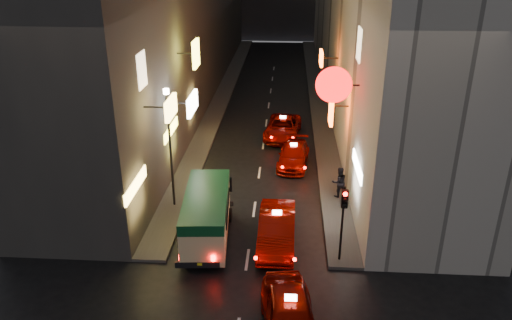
% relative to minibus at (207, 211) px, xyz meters
% --- Properties ---
extents(sidewalk_left, '(1.50, 52.00, 0.15)m').
position_rel_minibus_xyz_m(sidewalk_left, '(-2.27, 23.97, -1.41)').
color(sidewalk_left, '#44423F').
rests_on(sidewalk_left, ground).
extents(sidewalk_right, '(1.50, 52.00, 0.15)m').
position_rel_minibus_xyz_m(sidewalk_right, '(6.23, 23.97, -1.41)').
color(sidewalk_right, '#44423F').
rests_on(sidewalk_right, ground).
extents(minibus, '(2.32, 5.59, 2.35)m').
position_rel_minibus_xyz_m(minibus, '(0.00, 0.00, 0.00)').
color(minibus, beige).
rests_on(minibus, ground).
extents(taxi_near, '(3.12, 6.07, 2.02)m').
position_rel_minibus_xyz_m(taxi_near, '(3.84, -6.03, -0.56)').
color(taxi_near, '#810800').
rests_on(taxi_near, ground).
extents(taxi_second, '(2.36, 5.66, 1.96)m').
position_rel_minibus_xyz_m(taxi_second, '(3.22, -0.15, -0.59)').
color(taxi_second, '#810800').
rests_on(taxi_second, ground).
extents(taxi_third, '(2.37, 4.81, 1.64)m').
position_rel_minibus_xyz_m(taxi_third, '(4.02, 8.81, -0.74)').
color(taxi_third, '#810800').
rests_on(taxi_third, ground).
extents(taxi_far, '(2.61, 5.31, 1.80)m').
position_rel_minibus_xyz_m(taxi_far, '(3.27, 13.61, -0.67)').
color(taxi_far, '#810800').
rests_on(taxi_far, ground).
extents(pedestrian_sidewalk, '(0.81, 0.63, 1.91)m').
position_rel_minibus_xyz_m(pedestrian_sidewalk, '(6.44, 4.45, -0.38)').
color(pedestrian_sidewalk, black).
rests_on(pedestrian_sidewalk, sidewalk_right).
extents(traffic_light, '(0.26, 0.43, 3.50)m').
position_rel_minibus_xyz_m(traffic_light, '(5.98, -1.55, 1.20)').
color(traffic_light, black).
rests_on(traffic_light, sidewalk_right).
extents(lamp_post, '(0.28, 0.28, 6.22)m').
position_rel_minibus_xyz_m(lamp_post, '(-2.22, 2.97, 2.24)').
color(lamp_post, black).
rests_on(lamp_post, sidewalk_left).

